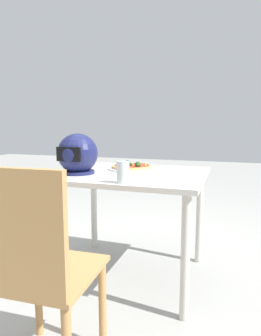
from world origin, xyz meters
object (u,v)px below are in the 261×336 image
object	(u,v)px
motorcycle_helmet	(78,155)
chair_far	(35,266)
dining_table	(129,186)
pizza	(132,166)
drinking_glass	(123,172)

from	to	relation	value
motorcycle_helmet	chair_far	bearing A→B (deg)	107.07
dining_table	motorcycle_helmet	distance (m)	0.40
pizza	motorcycle_helmet	xyz separation A→B (m)	(0.28, 0.28, 0.10)
dining_table	drinking_glass	xyz separation A→B (m)	(-0.09, 0.36, 0.15)
pizza	motorcycle_helmet	world-z (taller)	motorcycle_helmet
pizza	chair_far	bearing A→B (deg)	88.49
dining_table	chair_far	world-z (taller)	chair_far
pizza	chair_far	size ratio (longest dim) A/B	0.32
dining_table	motorcycle_helmet	world-z (taller)	motorcycle_helmet
dining_table	drinking_glass	world-z (taller)	drinking_glass
drinking_glass	chair_far	xyz separation A→B (m)	(0.14, 0.60, -0.28)
dining_table	pizza	size ratio (longest dim) A/B	3.51
dining_table	pizza	distance (m)	0.17
dining_table	pizza	xyz separation A→B (m)	(0.02, -0.13, 0.12)
pizza	drinking_glass	xyz separation A→B (m)	(-0.11, 0.49, 0.03)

